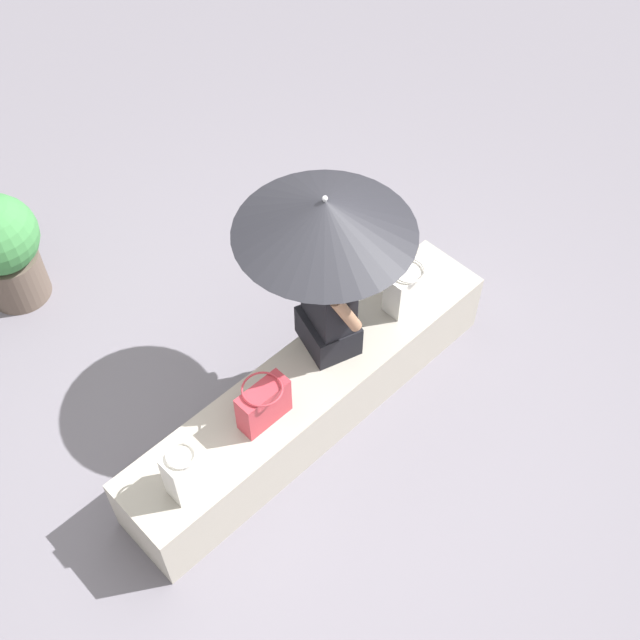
{
  "coord_description": "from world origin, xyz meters",
  "views": [
    {
      "loc": [
        -1.87,
        -1.98,
        4.34
      ],
      "look_at": [
        0.11,
        0.05,
        0.81
      ],
      "focal_mm": 45.73,
      "sensor_mm": 36.0,
      "label": 1
    }
  ],
  "objects_px": {
    "parasol": "(325,217)",
    "planter_near": "(2,247)",
    "person_seated": "(329,300)",
    "shoulder_bag_spare": "(406,287)",
    "tote_bag_canvas": "(185,472)",
    "handbag_black": "(264,404)"
  },
  "relations": [
    {
      "from": "handbag_black",
      "to": "tote_bag_canvas",
      "type": "height_order",
      "value": "tote_bag_canvas"
    },
    {
      "from": "tote_bag_canvas",
      "to": "shoulder_bag_spare",
      "type": "bearing_deg",
      "value": 1.8
    },
    {
      "from": "parasol",
      "to": "planter_near",
      "type": "height_order",
      "value": "parasol"
    },
    {
      "from": "handbag_black",
      "to": "shoulder_bag_spare",
      "type": "xyz_separation_m",
      "value": [
        1.18,
        0.02,
        0.01
      ]
    },
    {
      "from": "person_seated",
      "to": "parasol",
      "type": "distance_m",
      "value": 0.59
    },
    {
      "from": "parasol",
      "to": "planter_near",
      "type": "xyz_separation_m",
      "value": [
        -1.01,
        1.99,
        -0.97
      ]
    },
    {
      "from": "parasol",
      "to": "tote_bag_canvas",
      "type": "relative_size",
      "value": 3.26
    },
    {
      "from": "person_seated",
      "to": "parasol",
      "type": "height_order",
      "value": "parasol"
    },
    {
      "from": "handbag_black",
      "to": "shoulder_bag_spare",
      "type": "relative_size",
      "value": 0.99
    },
    {
      "from": "shoulder_bag_spare",
      "to": "planter_near",
      "type": "relative_size",
      "value": 0.37
    },
    {
      "from": "person_seated",
      "to": "parasol",
      "type": "relative_size",
      "value": 0.81
    },
    {
      "from": "person_seated",
      "to": "shoulder_bag_spare",
      "type": "bearing_deg",
      "value": -12.05
    },
    {
      "from": "person_seated",
      "to": "shoulder_bag_spare",
      "type": "distance_m",
      "value": 0.61
    },
    {
      "from": "parasol",
      "to": "handbag_black",
      "type": "distance_m",
      "value": 1.07
    },
    {
      "from": "shoulder_bag_spare",
      "to": "planter_near",
      "type": "xyz_separation_m",
      "value": [
        -1.54,
        2.17,
        -0.14
      ]
    },
    {
      "from": "handbag_black",
      "to": "person_seated",
      "type": "bearing_deg",
      "value": 12.02
    },
    {
      "from": "tote_bag_canvas",
      "to": "parasol",
      "type": "bearing_deg",
      "value": 10.73
    },
    {
      "from": "shoulder_bag_spare",
      "to": "handbag_black",
      "type": "bearing_deg",
      "value": -179.22
    },
    {
      "from": "shoulder_bag_spare",
      "to": "person_seated",
      "type": "bearing_deg",
      "value": 167.95
    },
    {
      "from": "tote_bag_canvas",
      "to": "shoulder_bag_spare",
      "type": "xyz_separation_m",
      "value": [
        1.75,
        0.06,
        -0.02
      ]
    },
    {
      "from": "person_seated",
      "to": "tote_bag_canvas",
      "type": "distance_m",
      "value": 1.23
    },
    {
      "from": "person_seated",
      "to": "tote_bag_canvas",
      "type": "height_order",
      "value": "person_seated"
    }
  ]
}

